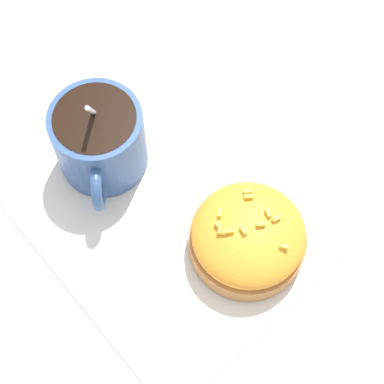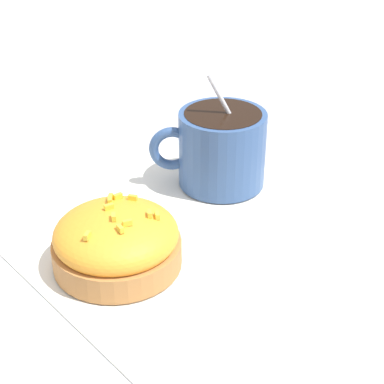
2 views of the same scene
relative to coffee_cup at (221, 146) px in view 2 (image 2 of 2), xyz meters
The scene contains 4 objects.
ground_plane 0.09m from the coffee_cup, 168.41° to the right, with size 3.00×3.00×0.00m, color #B2B2B7.
paper_napkin 0.09m from the coffee_cup, 168.41° to the right, with size 0.30×0.28×0.00m.
coffee_cup is the anchor object (origin of this frame).
frosted_pastry 0.15m from the coffee_cup, behind, with size 0.10×0.10×0.05m.
Camera 2 is at (-0.34, -0.32, 0.30)m, focal length 60.00 mm.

